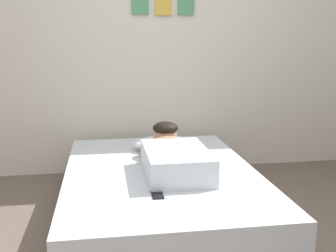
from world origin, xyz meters
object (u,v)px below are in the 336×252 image
(bed, at_px, (161,193))
(cell_phone, at_px, (157,195))
(coffee_cup, at_px, (169,152))
(pillow, at_px, (164,143))
(person_lying, at_px, (173,154))

(bed, relative_size, cell_phone, 14.37)
(cell_phone, bearing_deg, coffee_cup, 76.03)
(coffee_cup, bearing_deg, pillow, 92.79)
(person_lying, bearing_deg, pillow, 88.72)
(pillow, height_order, coffee_cup, pillow)
(coffee_cup, xyz_separation_m, cell_phone, (-0.20, -0.81, -0.03))
(bed, distance_m, person_lying, 0.30)
(bed, xyz_separation_m, pillow, (0.10, 0.54, 0.23))
(person_lying, relative_size, cell_phone, 6.57)
(coffee_cup, height_order, cell_phone, coffee_cup)
(bed, relative_size, person_lying, 2.19)
(bed, height_order, coffee_cup, coffee_cup)
(person_lying, bearing_deg, coffee_cup, 85.95)
(bed, bearing_deg, coffee_cup, 70.94)
(bed, xyz_separation_m, coffee_cup, (0.11, 0.32, 0.22))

